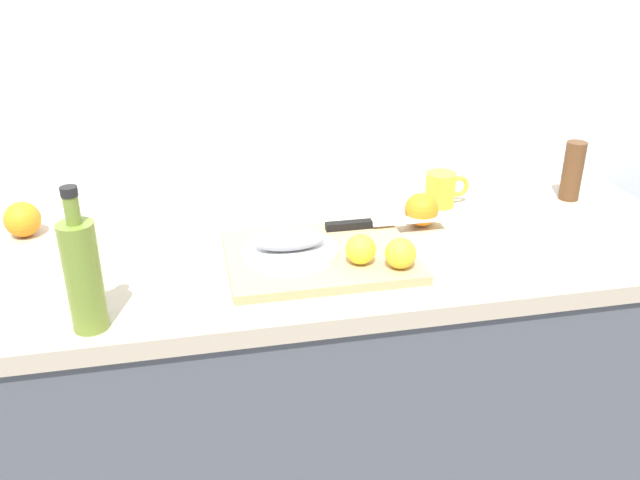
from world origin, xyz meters
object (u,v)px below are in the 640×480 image
(pepper_mill, at_px, (573,171))
(fish_fillet, at_px, (290,241))
(white_plate, at_px, (290,252))
(lemon_0, at_px, (401,253))
(orange_0, at_px, (421,210))
(coffee_mug_0, at_px, (441,189))
(cutting_board, at_px, (320,257))
(olive_oil_bottle, at_px, (83,274))
(chef_knife, at_px, (371,223))

(pepper_mill, bearing_deg, fish_fillet, -164.43)
(white_plate, height_order, pepper_mill, pepper_mill)
(lemon_0, bearing_deg, orange_0, 61.17)
(fish_fillet, xyz_separation_m, lemon_0, (0.21, -0.10, -0.00))
(fish_fillet, xyz_separation_m, orange_0, (0.34, 0.14, -0.01))
(coffee_mug_0, height_order, pepper_mill, pepper_mill)
(fish_fillet, relative_size, coffee_mug_0, 1.31)
(fish_fillet, bearing_deg, white_plate, 116.57)
(cutting_board, xyz_separation_m, orange_0, (0.28, 0.14, 0.03))
(fish_fillet, relative_size, olive_oil_bottle, 0.57)
(olive_oil_bottle, relative_size, orange_0, 3.33)
(olive_oil_bottle, bearing_deg, orange_0, 22.96)
(lemon_0, distance_m, coffee_mug_0, 0.42)
(coffee_mug_0, distance_m, orange_0, 0.15)
(white_plate, distance_m, olive_oil_bottle, 0.44)
(orange_0, distance_m, pepper_mill, 0.46)
(olive_oil_bottle, bearing_deg, fish_fillet, 24.28)
(chef_knife, relative_size, orange_0, 3.56)
(white_plate, bearing_deg, orange_0, 21.42)
(white_plate, distance_m, coffee_mug_0, 0.50)
(cutting_board, height_order, white_plate, white_plate)
(olive_oil_bottle, xyz_separation_m, pepper_mill, (1.18, 0.40, -0.03))
(fish_fillet, height_order, orange_0, orange_0)
(fish_fillet, height_order, coffee_mug_0, coffee_mug_0)
(white_plate, height_order, orange_0, orange_0)
(lemon_0, distance_m, pepper_mill, 0.66)
(lemon_0, bearing_deg, chef_knife, 90.97)
(lemon_0, height_order, olive_oil_bottle, olive_oil_bottle)
(coffee_mug_0, xyz_separation_m, pepper_mill, (0.35, -0.03, 0.03))
(lemon_0, relative_size, coffee_mug_0, 0.55)
(cutting_board, relative_size, olive_oil_bottle, 1.48)
(chef_knife, bearing_deg, white_plate, -152.88)
(chef_knife, bearing_deg, cutting_board, -142.79)
(chef_knife, xyz_separation_m, olive_oil_bottle, (-0.60, -0.28, 0.08))
(chef_knife, height_order, lemon_0, lemon_0)
(cutting_board, relative_size, orange_0, 4.93)
(white_plate, bearing_deg, coffee_mug_0, 29.46)
(cutting_board, bearing_deg, pepper_mill, 17.07)
(white_plate, xyz_separation_m, olive_oil_bottle, (-0.39, -0.18, 0.08))
(coffee_mug_0, bearing_deg, pepper_mill, -4.53)
(olive_oil_bottle, xyz_separation_m, coffee_mug_0, (0.83, 0.43, -0.07))
(olive_oil_bottle, bearing_deg, chef_knife, 25.19)
(cutting_board, relative_size, fish_fillet, 2.62)
(orange_0, bearing_deg, cutting_board, -153.77)
(orange_0, bearing_deg, lemon_0, -118.83)
(olive_oil_bottle, relative_size, coffee_mug_0, 2.33)
(chef_knife, relative_size, olive_oil_bottle, 1.07)
(fish_fillet, relative_size, lemon_0, 2.38)
(olive_oil_bottle, bearing_deg, pepper_mill, 18.58)
(white_plate, distance_m, lemon_0, 0.24)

